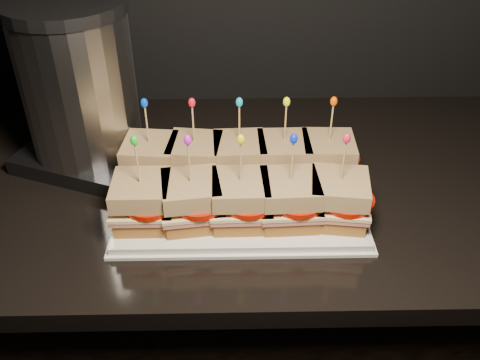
{
  "coord_description": "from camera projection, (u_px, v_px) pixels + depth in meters",
  "views": [
    {
      "loc": [
        0.1,
        0.87,
        1.46
      ],
      "look_at": [
        0.11,
        1.6,
        0.93
      ],
      "focal_mm": 40.0,
      "sensor_mm": 36.0,
      "label": 1
    }
  ],
  "objects": [
    {
      "name": "sandwich_8_ham",
      "position": [
        289.0,
        205.0,
        0.85
      ],
      "size": [
        0.1,
        0.1,
        0.01
      ],
      "primitive_type": "cube",
      "rotation": [
        0.0,
        0.0,
        0.05
      ],
      "color": "#B95A54",
      "rests_on": "sandwich_8_bread_bot"
    },
    {
      "name": "sandwich_3_bread_top",
      "position": [
        284.0,
        148.0,
        0.93
      ],
      "size": [
        0.09,
        0.09,
        0.03
      ],
      "primitive_type": "cube",
      "rotation": [
        0.0,
        0.0,
        0.02
      ],
      "color": "#62360E",
      "rests_on": "sandwich_3_tomato"
    },
    {
      "name": "sandwich_6_pick",
      "position": [
        189.0,
        165.0,
        0.81
      ],
      "size": [
        0.0,
        0.0,
        0.09
      ],
      "primitive_type": "cylinder",
      "color": "tan",
      "rests_on": "sandwich_6_bread_top"
    },
    {
      "name": "sandwich_5_ham",
      "position": [
        143.0,
        207.0,
        0.85
      ],
      "size": [
        0.1,
        0.09,
        0.01
      ],
      "primitive_type": "cube",
      "rotation": [
        0.0,
        0.0,
        0.0
      ],
      "color": "#B95A54",
      "rests_on": "sandwich_5_bread_bot"
    },
    {
      "name": "sandwich_1_cheese",
      "position": [
        195.0,
        162.0,
        0.94
      ],
      "size": [
        0.11,
        0.11,
        0.01
      ],
      "primitive_type": "cube",
      "rotation": [
        0.0,
        0.0,
        -0.12
      ],
      "color": "#F7DE9D",
      "rests_on": "sandwich_1_ham"
    },
    {
      "name": "sandwich_3_bread_bot",
      "position": [
        283.0,
        172.0,
        0.96
      ],
      "size": [
        0.09,
        0.09,
        0.02
      ],
      "primitive_type": "cube",
      "rotation": [
        0.0,
        0.0,
        0.02
      ],
      "color": "brown",
      "rests_on": "platter"
    },
    {
      "name": "sandwich_0_cheese",
      "position": [
        151.0,
        162.0,
        0.94
      ],
      "size": [
        0.11,
        0.1,
        0.01
      ],
      "primitive_type": "cube",
      "rotation": [
        0.0,
        0.0,
        -0.1
      ],
      "color": "#F7DE9D",
      "rests_on": "sandwich_0_ham"
    },
    {
      "name": "sandwich_2_frill",
      "position": [
        239.0,
        102.0,
        0.88
      ],
      "size": [
        0.01,
        0.01,
        0.02
      ],
      "primitive_type": "ellipsoid",
      "color": "#1296B4",
      "rests_on": "sandwich_2_pick"
    },
    {
      "name": "sandwich_2_tomato",
      "position": [
        246.0,
        160.0,
        0.93
      ],
      "size": [
        0.09,
        0.09,
        0.01
      ],
      "primitive_type": "cylinder",
      "color": "#B51504",
      "rests_on": "sandwich_2_cheese"
    },
    {
      "name": "sandwich_1_bread_bot",
      "position": [
        196.0,
        173.0,
        0.96
      ],
      "size": [
        0.1,
        0.1,
        0.02
      ],
      "primitive_type": "cube",
      "rotation": [
        0.0,
        0.0,
        -0.12
      ],
      "color": "brown",
      "rests_on": "platter"
    },
    {
      "name": "cabinet",
      "position": [
        261.0,
        332.0,
        1.27
      ],
      "size": [
        2.12,
        0.61,
        0.84
      ],
      "primitive_type": "cube",
      "color": "black",
      "rests_on": "ground"
    },
    {
      "name": "sandwich_1_pick",
      "position": [
        193.0,
        126.0,
        0.9
      ],
      "size": [
        0.0,
        0.0,
        0.09
      ],
      "primitive_type": "cylinder",
      "color": "tan",
      "rests_on": "sandwich_1_bread_top"
    },
    {
      "name": "sandwich_5_frill",
      "position": [
        134.0,
        140.0,
        0.78
      ],
      "size": [
        0.01,
        0.01,
        0.02
      ],
      "primitive_type": "ellipsoid",
      "color": "green",
      "rests_on": "sandwich_5_pick"
    },
    {
      "name": "sandwich_9_ham",
      "position": [
        338.0,
        205.0,
        0.86
      ],
      "size": [
        0.11,
        0.1,
        0.01
      ],
      "primitive_type": "cube",
      "rotation": [
        0.0,
        0.0,
        -0.13
      ],
      "color": "#B95A54",
      "rests_on": "sandwich_9_bread_bot"
    },
    {
      "name": "sandwich_9_bread_bot",
      "position": [
        336.0,
        212.0,
        0.87
      ],
      "size": [
        0.1,
        0.1,
        0.02
      ],
      "primitive_type": "cube",
      "rotation": [
        0.0,
        0.0,
        -0.13
      ],
      "color": "brown",
      "rests_on": "platter"
    },
    {
      "name": "sandwich_9_frill",
      "position": [
        347.0,
        138.0,
        0.78
      ],
      "size": [
        0.01,
        0.01,
        0.02
      ],
      "primitive_type": "ellipsoid",
      "color": "red",
      "rests_on": "sandwich_9_pick"
    },
    {
      "name": "platter",
      "position": [
        240.0,
        202.0,
        0.92
      ],
      "size": [
        0.41,
        0.25,
        0.02
      ],
      "primitive_type": "cube",
      "color": "white",
      "rests_on": "granite_slab"
    },
    {
      "name": "sandwich_5_cheese",
      "position": [
        143.0,
        203.0,
        0.85
      ],
      "size": [
        0.1,
        0.09,
        0.01
      ],
      "primitive_type": "cube",
      "rotation": [
        0.0,
        0.0,
        0.0
      ],
      "color": "#F7DE9D",
      "rests_on": "sandwich_5_ham"
    },
    {
      "name": "sandwich_4_ham",
      "position": [
        327.0,
        164.0,
        0.95
      ],
      "size": [
        0.1,
        0.1,
        0.01
      ],
      "primitive_type": "cube",
      "rotation": [
        0.0,
        0.0,
        -0.04
      ],
      "color": "#B95A54",
      "rests_on": "sandwich_4_bread_bot"
    },
    {
      "name": "sandwich_3_frill",
      "position": [
        287.0,
        102.0,
        0.88
      ],
      "size": [
        0.01,
        0.01,
        0.02
      ],
      "primitive_type": "ellipsoid",
      "color": "#ECFB14",
      "rests_on": "sandwich_3_pick"
    },
    {
      "name": "sandwich_4_bread_top",
      "position": [
        328.0,
        148.0,
        0.93
      ],
      "size": [
        0.09,
        0.09,
        0.03
      ],
      "primitive_type": "cube",
      "rotation": [
        0.0,
        0.0,
        -0.04
      ],
      "color": "#62360E",
      "rests_on": "sandwich_4_tomato"
    },
    {
      "name": "sandwich_6_ham",
      "position": [
        192.0,
        206.0,
        0.85
      ],
      "size": [
        0.11,
        0.1,
        0.01
      ],
      "primitive_type": "cube",
      "rotation": [
        0.0,
        0.0,
        0.14
      ],
      "color": "#B95A54",
      "rests_on": "sandwich_6_bread_bot"
    },
    {
      "name": "appliance_body",
      "position": [
        79.0,
        84.0,
        0.95
      ],
      "size": [
        0.2,
        0.2,
        0.26
      ],
      "primitive_type": "cylinder",
      "color": "silver",
      "rests_on": "appliance_base"
    },
    {
      "name": "sandwich_3_tomato",
      "position": [
        291.0,
        159.0,
        0.94
      ],
      "size": [
        0.09,
        0.09,
        0.01
      ],
      "primitive_type": "cylinder",
      "color": "#B51504",
      "rests_on": "sandwich_3_cheese"
    },
    {
      "name": "sandwich_9_tomato",
      "position": [
        347.0,
        200.0,
        0.84
      ],
      "size": [
        0.09,
        0.09,
        0.01
      ],
      "primitive_type": "cylinder",
      "color": "#B51504",
      "rests_on": "sandwich_9_cheese"
    },
    {
      "name": "sandwich_2_bread_top",
      "position": [
        239.0,
        149.0,
        0.93
      ],
      "size": [
        0.09,
        0.09,
        0.03
      ],
      "primitive_type": "cube",
      "rotation": [
        0.0,
        0.0,
        0.05
      ],
      "color": "#62360E",
      "rests_on": "sandwich_2_tomato"
    },
    {
      "name": "sandwich_9_pick",
      "position": [
        343.0,
        164.0,
        0.81
      ],
      "size": [
        0.0,
        0.0,
        0.09
      ],
      "primitive_type": "cylinder",
      "color": "tan",
      "rests_on": "sandwich_9_bread_top"
    },
    {
      "name": "sandwich_4_frill",
      "position": [
        334.0,
        101.0,
        0.88
      ],
      "size": [
        0.01,
        0.01,
        0.02
      ],
      "primitive_type": "ellipsoid",
      "color": "#ED4C02",
      "rests_on": "sandwich_4_pick"
    },
    {
      "name": "sandwich_6_tomato",
      "position": [
        199.0,
        201.0,
        0.84
      ],
      "size": [
        0.09,
        0.09,
        0.01
      ],
      "primitive_type": "cylinder",
      "color": "#B51504",
      "rests_on": "sandwich_6_cheese"
    },
    {
      "name": "sandwich_9_cheese",
      "position": [
        338.0,
        201.0,
        0.85
      ],
      "size": [
        0.11,
        0.11,
        0.01
      ],
      "primitive_type": "cube",
      "rotation": [
        0.0,
        0.0,
        -0.13
      ],
      "color": "#F7DE9D",
      "rests_on": "sandwich_9_ham"
    },
    {
      "name": "sandwich_3_ham",
      "position": [
        283.0,
        164.0,
        0.95
      ],
      "size": [
        0.1,
        0.09,
        0.01
      ],
      "primitive_type": "cube",
      "rotation": [
        0.0,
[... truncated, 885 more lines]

